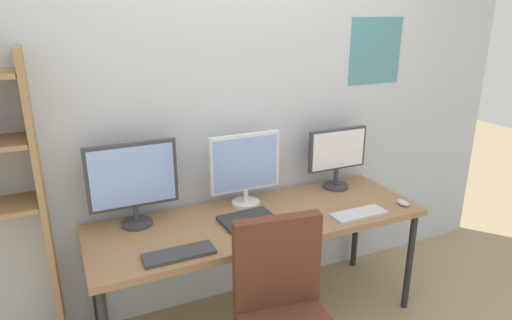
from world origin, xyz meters
name	(u,v)px	position (x,y,z in m)	size (l,w,h in m)	color
wall_back	(232,112)	(0.00, 1.02, 1.30)	(4.42, 0.11, 2.60)	silver
desk	(259,225)	(0.00, 0.60, 0.69)	(2.02, 0.68, 0.74)	#936D47
monitor_left	(133,180)	(-0.69, 0.81, 1.02)	(0.51, 0.18, 0.49)	#38383D
monitor_center	(245,167)	(0.00, 0.81, 0.99)	(0.46, 0.18, 0.47)	silver
monitor_right	(337,154)	(0.69, 0.81, 0.98)	(0.44, 0.18, 0.42)	#38383D
keyboard_left	(179,254)	(-0.56, 0.37, 0.75)	(0.37, 0.13, 0.02)	#38383D
keyboard_right	(359,214)	(0.56, 0.37, 0.75)	(0.35, 0.13, 0.02)	silver
computer_mouse	(403,203)	(0.91, 0.38, 0.76)	(0.06, 0.10, 0.03)	silver
laptop_closed	(248,220)	(-0.09, 0.58, 0.75)	(0.32, 0.22, 0.02)	#2D2D2D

